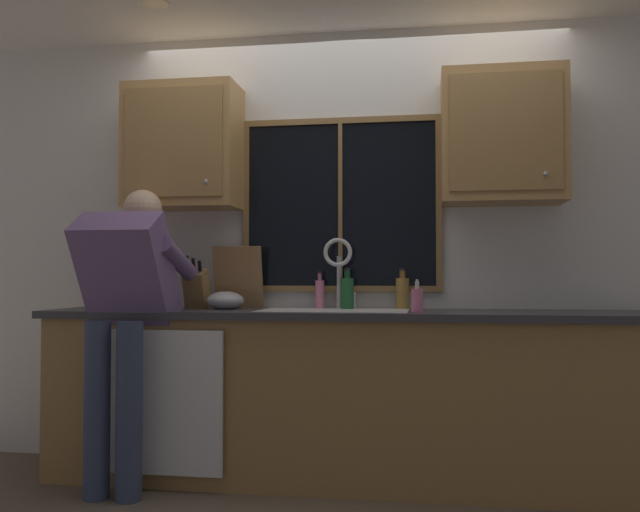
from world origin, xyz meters
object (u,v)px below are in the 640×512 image
Objects in this scene: person_standing at (126,303)px; mixing_bowl at (225,301)px; bottle_amber_small at (403,292)px; soap_dispenser at (417,300)px; bottle_green_glass at (320,293)px; bottle_tall_clear at (347,292)px; knife_block at (197,290)px; cutting_board at (238,277)px.

person_standing is 0.56m from mixing_bowl.
soap_dispenser is at bearing -75.78° from bottle_amber_small.
soap_dispenser is 0.80× the size of bottle_green_glass.
person_standing is 1.51m from bottle_amber_small.
bottle_tall_clear is 1.00× the size of bottle_amber_small.
bottle_green_glass is at bearing 148.63° from soap_dispenser.
bottle_tall_clear reaches higher than bottle_green_glass.
knife_block is at bearing 170.06° from soap_dispenser.
knife_block is 1.51× the size of bottle_green_glass.
bottle_amber_small is at bearing 0.37° from bottle_green_glass.
soap_dispenser is at bearing -9.94° from knife_block.
cutting_board reaches higher than mixing_bowl.
person_standing is at bearing -172.48° from soap_dispenser.
mixing_bowl is at bearing 170.73° from soap_dispenser.
person_standing is 4.92× the size of knife_block.
person_standing is 1.51m from soap_dispenser.
bottle_green_glass is 0.93× the size of bottle_tall_clear.
cutting_board is 2.16× the size of soap_dispenser.
mixing_bowl is (0.42, 0.37, -0.00)m from person_standing.
knife_block is 1.40× the size of bottle_tall_clear.
bottle_green_glass is 0.17m from bottle_tall_clear.
bottle_green_glass is (0.93, 0.54, 0.04)m from person_standing.
bottle_green_glass is (0.70, 0.12, -0.02)m from knife_block.
bottle_green_glass is at bearing 17.98° from mixing_bowl.
bottle_tall_clear reaches higher than soap_dispenser.
bottle_amber_small is (-0.09, 0.34, 0.03)m from soap_dispenser.
bottle_green_glass is 0.93× the size of bottle_amber_small.
cutting_board is 0.49m from bottle_green_glass.
cutting_board is at bearing -179.77° from bottle_amber_small.
cutting_board is at bearing 161.94° from soap_dispenser.
knife_block is at bearing 60.34° from person_standing.
bottle_tall_clear is at bearing -3.98° from cutting_board.
knife_block reaches higher than mixing_bowl.
bottle_green_glass is (0.48, 0.00, -0.09)m from cutting_board.
soap_dispenser is 0.49m from bottle_tall_clear.
knife_block is 0.86m from bottle_tall_clear.
knife_block is at bearing -175.00° from bottle_tall_clear.
soap_dispenser is at bearing -31.37° from bottle_green_glass.
person_standing is 7.48× the size of mixing_bowl.
person_standing is 0.71m from cutting_board.
soap_dispenser is 0.74× the size of bottle_tall_clear.
knife_block is 1.18m from bottle_amber_small.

